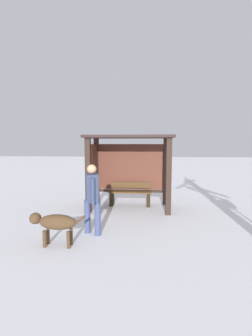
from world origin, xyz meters
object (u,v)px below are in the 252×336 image
Objects in this scene: bus_shelter at (127,158)px; bench_left_inside at (130,194)px; dog at (54,223)px; person_walking at (92,194)px.

bus_shelter is 1.24m from bench_left_inside.
dog is (-1.20, -3.21, -1.13)m from bus_shelter.
bench_left_inside is at bearing 68.63° from dog.
bench_left_inside is 2.78m from person_walking.
bench_left_inside is (0.11, 0.13, -1.23)m from bus_shelter.
person_walking is (-0.68, -2.63, 0.57)m from bench_left_inside.
bench_left_inside is at bearing 75.46° from person_walking.
person_walking is at bearing 48.50° from dog.
bus_shelter is 2.65m from person_walking.
person_walking reaches higher than dog.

